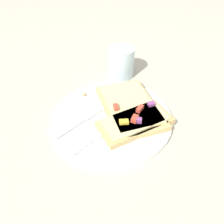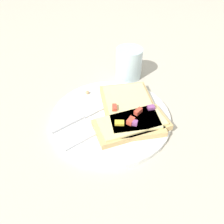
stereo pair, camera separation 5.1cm
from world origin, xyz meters
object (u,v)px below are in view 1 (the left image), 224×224
object	(u,v)px
fork	(117,122)
knife	(87,117)
pizza_slice_corner	(135,122)
pizza_slice_main	(130,106)
plate	(112,117)
drinking_glass	(121,62)

from	to	relation	value
fork	knife	xyz separation A→B (m)	(-0.07, 0.03, -0.00)
pizza_slice_corner	knife	bearing A→B (deg)	139.66
pizza_slice_main	pizza_slice_corner	size ratio (longest dim) A/B	1.14
plate	pizza_slice_corner	bearing A→B (deg)	-40.15
fork	pizza_slice_main	bearing A→B (deg)	11.64
drinking_glass	pizza_slice_main	bearing A→B (deg)	-92.77
plate	pizza_slice_main	world-z (taller)	pizza_slice_main
plate	pizza_slice_main	xyz separation A→B (m)	(0.05, 0.01, 0.02)
fork	drinking_glass	world-z (taller)	drinking_glass
plate	pizza_slice_corner	world-z (taller)	pizza_slice_corner
plate	drinking_glass	xyz separation A→B (m)	(0.05, 0.19, 0.04)
knife	drinking_glass	size ratio (longest dim) A/B	2.06
fork	pizza_slice_corner	xyz separation A→B (m)	(0.04, -0.01, 0.01)
knife	fork	bearing A→B (deg)	-59.92
fork	pizza_slice_main	xyz separation A→B (m)	(0.04, 0.04, 0.01)
knife	pizza_slice_main	world-z (taller)	pizza_slice_main
fork	knife	size ratio (longest dim) A/B	1.07
fork	pizza_slice_main	distance (m)	0.06
pizza_slice_corner	drinking_glass	size ratio (longest dim) A/B	2.05
plate	knife	distance (m)	0.06
plate	fork	size ratio (longest dim) A/B	1.46
drinking_glass	pizza_slice_corner	bearing A→B (deg)	-91.86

